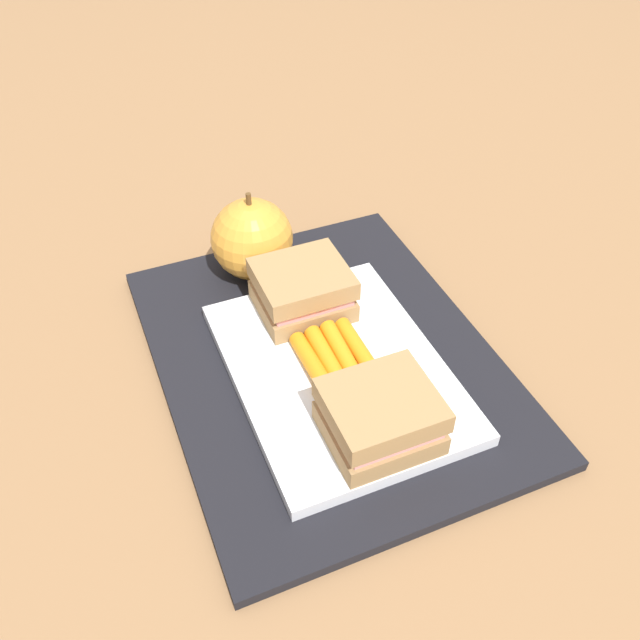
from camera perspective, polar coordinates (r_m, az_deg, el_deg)
ground_plane at (r=0.60m, az=0.46°, el=-3.67°), size 2.40×2.40×0.00m
lunchbag_mat at (r=0.60m, az=0.46°, el=-3.35°), size 0.36×0.28×0.01m
food_tray at (r=0.57m, az=1.45°, el=-4.26°), size 0.23×0.17×0.01m
sandwich_half_left at (r=0.51m, az=5.08°, el=-8.07°), size 0.07×0.08×0.04m
sandwich_half_right at (r=0.61m, az=-1.48°, el=2.55°), size 0.07×0.08×0.04m
carrot_sticks_bundle at (r=0.57m, az=1.41°, el=-3.30°), size 0.08×0.06×0.02m
apple at (r=0.66m, az=-5.73°, el=6.79°), size 0.08×0.08×0.09m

